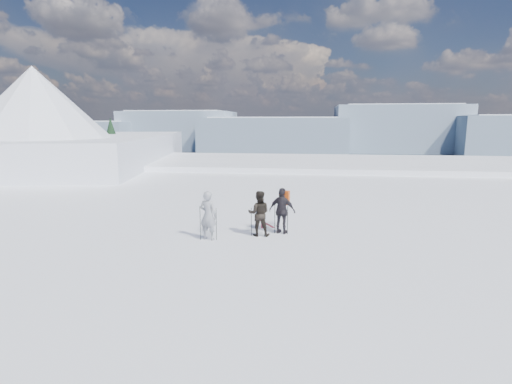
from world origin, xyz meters
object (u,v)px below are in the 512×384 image
skier_dark (259,213)px  skier_pack (282,211)px  skier_grey (208,215)px  skis_loose (264,223)px

skier_dark → skier_pack: skier_pack is taller
skier_grey → skis_loose: (1.85, 2.77, -0.95)m
skier_pack → skis_loose: 2.03m
skier_dark → skis_loose: skier_dark is taller
skis_loose → skier_pack: bearing=-58.7°
skier_grey → skis_loose: 3.47m
skier_grey → skier_pack: size_ratio=1.02×
skier_pack → skis_loose: skier_pack is taller
skier_grey → skis_loose: bearing=-108.2°
skier_grey → skier_pack: skier_grey is taller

